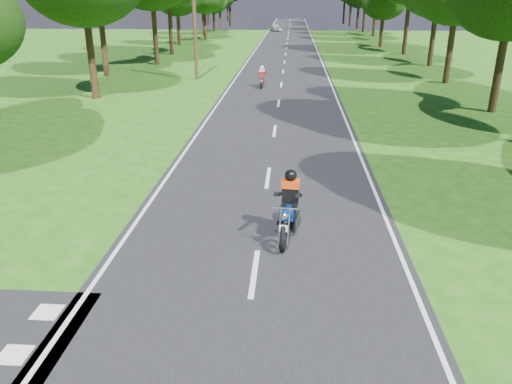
{
  "coord_description": "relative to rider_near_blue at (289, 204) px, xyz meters",
  "views": [
    {
      "loc": [
        0.7,
        -7.3,
        5.61
      ],
      "look_at": [
        -0.11,
        4.0,
        1.1
      ],
      "focal_mm": 35.0,
      "sensor_mm": 36.0,
      "label": 1
    }
  ],
  "objects": [
    {
      "name": "ground",
      "position": [
        -0.71,
        -3.88,
        -0.85
      ],
      "size": [
        160.0,
        160.0,
        0.0
      ],
      "primitive_type": "plane",
      "color": "#1B5112",
      "rests_on": "ground"
    },
    {
      "name": "main_road",
      "position": [
        -0.71,
        46.12,
        -0.84
      ],
      "size": [
        7.0,
        140.0,
        0.02
      ],
      "primitive_type": "cube",
      "color": "black",
      "rests_on": "ground"
    },
    {
      "name": "road_markings",
      "position": [
        -0.84,
        44.25,
        -0.82
      ],
      "size": [
        7.4,
        140.0,
        0.01
      ],
      "color": "silver",
      "rests_on": "main_road"
    },
    {
      "name": "telegraph_pole",
      "position": [
        -6.71,
        24.12,
        3.22
      ],
      "size": [
        1.2,
        0.26,
        8.0
      ],
      "color": "#382616",
      "rests_on": "ground"
    },
    {
      "name": "rider_near_blue",
      "position": [
        0.0,
        0.0,
        0.0
      ],
      "size": [
        0.9,
        2.05,
        1.66
      ],
      "primitive_type": null,
      "rotation": [
        0.0,
        0.0,
        -0.12
      ],
      "color": "#0E309C",
      "rests_on": "main_road"
    },
    {
      "name": "rider_far_red",
      "position": [
        -1.94,
        21.13,
        -0.16
      ],
      "size": [
        0.55,
        1.61,
        1.34
      ],
      "primitive_type": null,
      "rotation": [
        0.0,
        0.0,
        0.01
      ],
      "color": "#9A160B",
      "rests_on": "main_road"
    },
    {
      "name": "distant_car",
      "position": [
        -2.9,
        73.15,
        -0.22
      ],
      "size": [
        2.26,
        3.83,
        1.22
      ],
      "primitive_type": "imported",
      "rotation": [
        0.0,
        0.0,
        0.24
      ],
      "color": "silver",
      "rests_on": "main_road"
    }
  ]
}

